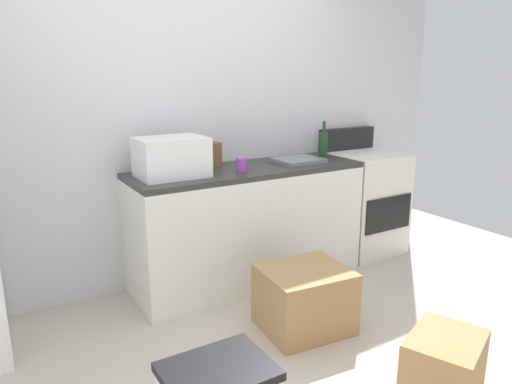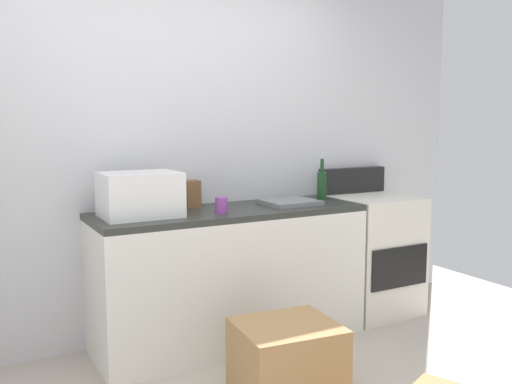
{
  "view_description": "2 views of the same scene",
  "coord_description": "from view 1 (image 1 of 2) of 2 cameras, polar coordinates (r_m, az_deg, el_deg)",
  "views": [
    {
      "loc": [
        -1.45,
        -1.79,
        1.59
      ],
      "look_at": [
        0.19,
        0.9,
        0.79
      ],
      "focal_mm": 32.87,
      "sensor_mm": 36.0,
      "label": 1
    },
    {
      "loc": [
        -1.32,
        -2.07,
        1.49
      ],
      "look_at": [
        0.37,
        0.97,
        1.03
      ],
      "focal_mm": 39.43,
      "sensor_mm": 36.0,
      "label": 2
    }
  ],
  "objects": [
    {
      "name": "ground_plane",
      "position": [
        2.8,
        6.71,
        -20.44
      ],
      "size": [
        6.0,
        6.0,
        0.0
      ],
      "primitive_type": "plane",
      "color": "#B2A899"
    },
    {
      "name": "wall_back",
      "position": [
        3.65,
        -8.02,
        9.58
      ],
      "size": [
        5.0,
        0.1,
        2.6
      ],
      "primitive_type": "cube",
      "color": "silver",
      "rests_on": "ground_plane"
    },
    {
      "name": "kitchen_counter",
      "position": [
        3.65,
        -1.0,
        -3.94
      ],
      "size": [
        1.8,
        0.6,
        0.9
      ],
      "color": "silver",
      "rests_on": "ground_plane"
    },
    {
      "name": "stove_oven",
      "position": [
        4.37,
        12.9,
        -1.02
      ],
      "size": [
        0.6,
        0.61,
        1.1
      ],
      "color": "silver",
      "rests_on": "ground_plane"
    },
    {
      "name": "microwave",
      "position": [
        3.25,
        -10.25,
        4.2
      ],
      "size": [
        0.46,
        0.34,
        0.27
      ],
      "primitive_type": "cube",
      "color": "white",
      "rests_on": "kitchen_counter"
    },
    {
      "name": "sink_basin",
      "position": [
        3.76,
        5.09,
        3.88
      ],
      "size": [
        0.36,
        0.32,
        0.03
      ],
      "primitive_type": "cube",
      "color": "slate",
      "rests_on": "kitchen_counter"
    },
    {
      "name": "wine_bottle",
      "position": [
        4.02,
        8.21,
        5.82
      ],
      "size": [
        0.07,
        0.07,
        0.3
      ],
      "color": "#193F1E",
      "rests_on": "kitchen_counter"
    },
    {
      "name": "coffee_mug",
      "position": [
        3.36,
        -1.76,
        3.3
      ],
      "size": [
        0.08,
        0.08,
        0.1
      ],
      "primitive_type": "cylinder",
      "color": "purple",
      "rests_on": "kitchen_counter"
    },
    {
      "name": "knife_block",
      "position": [
        3.6,
        -5.22,
        4.62
      ],
      "size": [
        0.1,
        0.1,
        0.18
      ],
      "primitive_type": "cube",
      "color": "brown",
      "rests_on": "kitchen_counter"
    },
    {
      "name": "cardboard_box_medium",
      "position": [
        3.06,
        5.9,
        -12.8
      ],
      "size": [
        0.57,
        0.52,
        0.4
      ],
      "primitive_type": "cube",
      "rotation": [
        0.0,
        0.0,
        -0.1
      ],
      "color": "#A37A4C",
      "rests_on": "ground_plane"
    },
    {
      "name": "cardboard_box_small",
      "position": [
        2.69,
        21.89,
        -18.98
      ],
      "size": [
        0.52,
        0.47,
        0.32
      ],
      "primitive_type": "cube",
      "rotation": [
        0.0,
        0.0,
        0.39
      ],
      "color": "#A37A4C",
      "rests_on": "ground_plane"
    }
  ]
}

